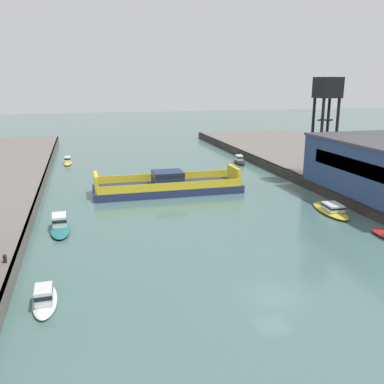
{
  "coord_description": "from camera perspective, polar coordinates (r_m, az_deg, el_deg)",
  "views": [
    {
      "loc": [
        -13.22,
        -26.39,
        15.72
      ],
      "look_at": [
        0.0,
        24.29,
        2.0
      ],
      "focal_mm": 39.69,
      "sensor_mm": 36.0,
      "label": 1
    }
  ],
  "objects": [
    {
      "name": "chain_ferry",
      "position": [
        61.71,
        -3.27,
        0.85
      ],
      "size": [
        21.27,
        6.61,
        3.3
      ],
      "color": "navy",
      "rests_on": "ground"
    },
    {
      "name": "moored_boat_mid_left",
      "position": [
        48.37,
        -17.35,
        -4.2
      ],
      "size": [
        2.39,
        6.95,
        1.67
      ],
      "color": "#237075",
      "rests_on": "ground"
    },
    {
      "name": "ground_plane",
      "position": [
        33.44,
        10.88,
        -13.65
      ],
      "size": [
        400.0,
        400.0,
        0.0
      ],
      "primitive_type": "plane",
      "color": "#476B66"
    },
    {
      "name": "moored_boat_mid_right",
      "position": [
        86.69,
        -16.35,
        3.99
      ],
      "size": [
        1.73,
        5.33,
        1.4
      ],
      "color": "yellow",
      "rests_on": "ground"
    },
    {
      "name": "moored_boat_near_left",
      "position": [
        54.8,
        18.2,
        -2.23
      ],
      "size": [
        3.29,
        7.87,
        1.29
      ],
      "color": "yellow",
      "rests_on": "ground"
    },
    {
      "name": "crane_tower",
      "position": [
        67.71,
        17.68,
        11.85
      ],
      "size": [
        3.3,
        3.3,
        14.65
      ],
      "color": "black",
      "rests_on": "quay_right"
    },
    {
      "name": "bollard_left_aft",
      "position": [
        37.33,
        -23.85,
        -8.12
      ],
      "size": [
        0.32,
        0.32,
        0.71
      ],
      "color": "black",
      "rests_on": "quay_left"
    },
    {
      "name": "moored_boat_far_right",
      "position": [
        33.37,
        -19.23,
        -13.25
      ],
      "size": [
        1.88,
        5.52,
        1.45
      ],
      "color": "white",
      "rests_on": "ground"
    },
    {
      "name": "moored_boat_near_right",
      "position": [
        84.22,
        6.39,
        4.24
      ],
      "size": [
        2.32,
        5.69,
        1.59
      ],
      "color": "black",
      "rests_on": "ground"
    }
  ]
}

